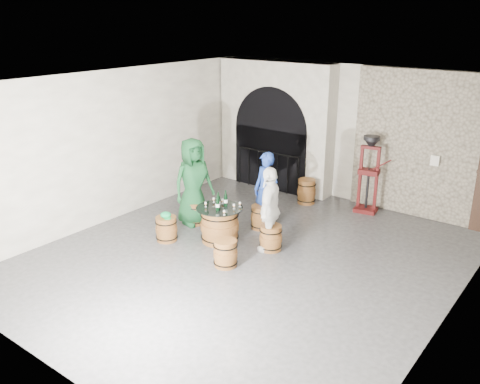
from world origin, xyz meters
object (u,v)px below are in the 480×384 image
Objects in this scene: barrel_stool_near_left at (166,229)px; side_barrel at (306,191)px; person_white at (270,209)px; corking_press at (369,169)px; barrel_stool_near_right at (225,253)px; wine_bottle_left at (218,201)px; wine_bottle_right at (226,200)px; person_blue at (266,191)px; barrel_stool_left at (195,213)px; person_green at (193,182)px; barrel_stool_far at (261,217)px; wine_bottle_center at (218,204)px; barrel_stool_right at (271,238)px; barrel_table at (220,225)px.

side_barrel is (1.14, 3.51, 0.05)m from barrel_stool_near_left.
corking_press reaches higher than person_white.
wine_bottle_left is (-0.76, 0.73, 0.60)m from barrel_stool_near_right.
person_blue is at bearing 74.59° from wine_bottle_right.
person_blue is (-0.43, 1.89, 0.56)m from barrel_stool_near_right.
side_barrel is at bearing 63.29° from barrel_stool_left.
barrel_stool_left is 1.00× the size of barrel_stool_near_right.
barrel_stool_near_right is at bearing -82.70° from side_barrel.
person_blue is 4.97× the size of wine_bottle_left.
person_green reaches higher than barrel_stool_near_left.
barrel_stool_left is 3.97m from corking_press.
barrel_stool_far and barrel_stool_near_left have the same top height.
person_white is 1.01m from wine_bottle_center.
person_green is at bearing -153.99° from barrel_stool_far.
side_barrel is at bearing 105.82° from barrel_stool_right.
person_white reaches higher than barrel_stool_near_right.
barrel_stool_right is 0.58m from person_white.
person_green is (-2.04, 0.10, 0.69)m from barrel_stool_right.
barrel_table is 1.06m from barrel_stool_near_left.
person_white is (0.24, 1.03, 0.58)m from barrel_stool_near_right.
wine_bottle_right reaches higher than barrel_stool_left.
wine_bottle_center is at bearing -156.35° from barrel_stool_right.
person_green is 1.06× the size of corking_press.
barrel_table is 1.06m from barrel_stool_right.
barrel_stool_left is 0.84× the size of side_barrel.
corking_press is at bearing 64.93° from wine_bottle_center.
barrel_stool_far is 1.99m from barrel_stool_near_left.
side_barrel is (0.29, 2.91, -0.55)m from wine_bottle_left.
barrel_table is 1.85× the size of barrel_stool_left.
corking_press is (1.36, 2.22, 0.78)m from barrel_stool_far.
person_green is at bearing -141.34° from corking_press.
barrel_stool_left is at bearing 147.13° from barrel_stool_near_right.
wine_bottle_center is 0.28m from wine_bottle_right.
barrel_stool_near_left is 2.19m from person_blue.
person_blue is at bearing -161.66° from person_white.
person_white is at bearing 16.52° from wine_bottle_left.
barrel_stool_far is 0.58m from person_blue.
person_blue is at bearing 74.44° from wine_bottle_left.
barrel_stool_right is 0.84× the size of side_barrel.
barrel_stool_far is 0.30× the size of person_white.
barrel_table is at bearing -125.17° from corking_press.
barrel_stool_near_right is at bearing -104.71° from barrel_stool_right.
barrel_stool_far is 0.31× the size of person_blue.
barrel_stool_near_right is 4.16m from corking_press.
side_barrel is at bearing 85.92° from wine_bottle_center.
barrel_stool_near_right is at bearing -42.17° from wine_bottle_center.
person_white is at bearing 76.67° from barrel_stool_near_right.
barrel_table is at bearing -104.60° from wine_bottle_right.
wine_bottle_left and wine_bottle_center have the same top height.
person_green is (-1.30, -0.64, 0.69)m from barrel_stool_far.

